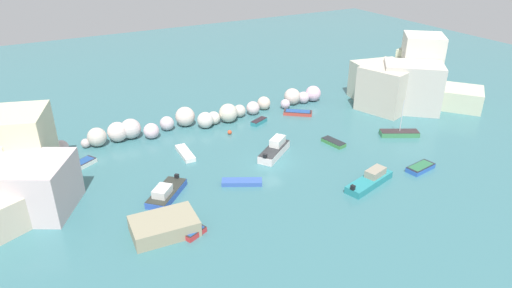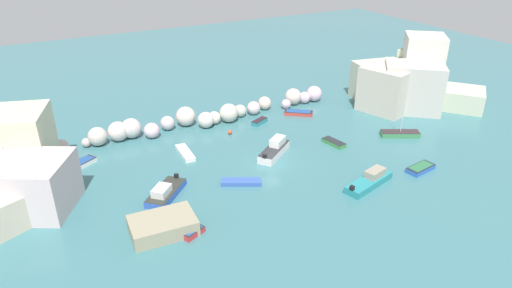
{
  "view_description": "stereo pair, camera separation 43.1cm",
  "coord_description": "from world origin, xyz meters",
  "px_view_note": "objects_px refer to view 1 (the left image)",
  "views": [
    {
      "loc": [
        -24.99,
        -41.47,
        26.37
      ],
      "look_at": [
        0.0,
        3.74,
        1.0
      ],
      "focal_mm": 31.97,
      "sensor_mm": 36.0,
      "label": 1
    },
    {
      "loc": [
        -24.62,
        -41.67,
        26.37
      ],
      "look_at": [
        0.0,
        3.74,
        1.0
      ],
      "focal_mm": 31.97,
      "sensor_mm": 36.0,
      "label": 2
    }
  ],
  "objects_px": {
    "moored_boat_5": "(259,121)",
    "moored_boat_10": "(194,232)",
    "moored_boat_0": "(370,180)",
    "moored_boat_11": "(298,113)",
    "moored_boat_1": "(399,133)",
    "moored_boat_4": "(185,153)",
    "moored_boat_7": "(333,142)",
    "stone_dock": "(164,226)",
    "moored_boat_8": "(81,164)",
    "moored_boat_9": "(242,182)",
    "moored_boat_3": "(166,193)",
    "moored_boat_6": "(275,149)",
    "channel_buoy": "(230,132)",
    "moored_boat_2": "(421,168)"
  },
  "relations": [
    {
      "from": "moored_boat_4",
      "to": "moored_boat_2",
      "type": "bearing_deg",
      "value": 56.23
    },
    {
      "from": "moored_boat_3",
      "to": "moored_boat_10",
      "type": "distance_m",
      "value": 7.49
    },
    {
      "from": "channel_buoy",
      "to": "moored_boat_10",
      "type": "relative_size",
      "value": 0.24
    },
    {
      "from": "stone_dock",
      "to": "moored_boat_1",
      "type": "distance_m",
      "value": 35.41
    },
    {
      "from": "moored_boat_7",
      "to": "moored_boat_11",
      "type": "bearing_deg",
      "value": 161.7
    },
    {
      "from": "channel_buoy",
      "to": "moored_boat_3",
      "type": "distance_m",
      "value": 16.94
    },
    {
      "from": "stone_dock",
      "to": "moored_boat_5",
      "type": "distance_m",
      "value": 27.24
    },
    {
      "from": "moored_boat_4",
      "to": "moored_boat_7",
      "type": "relative_size",
      "value": 1.31
    },
    {
      "from": "moored_boat_4",
      "to": "moored_boat_8",
      "type": "height_order",
      "value": "moored_boat_8"
    },
    {
      "from": "moored_boat_11",
      "to": "moored_boat_8",
      "type": "bearing_deg",
      "value": -139.89
    },
    {
      "from": "moored_boat_3",
      "to": "moored_boat_7",
      "type": "height_order",
      "value": "moored_boat_3"
    },
    {
      "from": "moored_boat_6",
      "to": "moored_boat_7",
      "type": "relative_size",
      "value": 1.69
    },
    {
      "from": "moored_boat_2",
      "to": "moored_boat_9",
      "type": "xyz_separation_m",
      "value": [
        -19.84,
        7.33,
        -0.07
      ]
    },
    {
      "from": "moored_boat_6",
      "to": "moored_boat_11",
      "type": "bearing_deg",
      "value": 8.44
    },
    {
      "from": "moored_boat_1",
      "to": "moored_boat_5",
      "type": "bearing_deg",
      "value": -12.95
    },
    {
      "from": "channel_buoy",
      "to": "moored_boat_4",
      "type": "relative_size",
      "value": 0.13
    },
    {
      "from": "moored_boat_3",
      "to": "moored_boat_7",
      "type": "bearing_deg",
      "value": 138.34
    },
    {
      "from": "moored_boat_2",
      "to": "moored_boat_5",
      "type": "relative_size",
      "value": 1.31
    },
    {
      "from": "channel_buoy",
      "to": "moored_boat_4",
      "type": "height_order",
      "value": "channel_buoy"
    },
    {
      "from": "moored_boat_3",
      "to": "moored_boat_4",
      "type": "xyz_separation_m",
      "value": [
        5.27,
        8.14,
        -0.29
      ]
    },
    {
      "from": "moored_boat_0",
      "to": "moored_boat_11",
      "type": "relative_size",
      "value": 1.62
    },
    {
      "from": "stone_dock",
      "to": "moored_boat_1",
      "type": "xyz_separation_m",
      "value": [
        35.01,
        5.23,
        -0.38
      ]
    },
    {
      "from": "moored_boat_1",
      "to": "moored_boat_9",
      "type": "xyz_separation_m",
      "value": [
        -24.62,
        -0.91,
        -0.13
      ]
    },
    {
      "from": "channel_buoy",
      "to": "moored_boat_2",
      "type": "distance_m",
      "value": 25.04
    },
    {
      "from": "channel_buoy",
      "to": "moored_boat_4",
      "type": "bearing_deg",
      "value": -159.15
    },
    {
      "from": "moored_boat_3",
      "to": "moored_boat_9",
      "type": "distance_m",
      "value": 8.41
    },
    {
      "from": "moored_boat_2",
      "to": "moored_boat_8",
      "type": "bearing_deg",
      "value": 141.54
    },
    {
      "from": "moored_boat_5",
      "to": "moored_boat_10",
      "type": "distance_m",
      "value": 26.79
    },
    {
      "from": "stone_dock",
      "to": "moored_boat_9",
      "type": "height_order",
      "value": "stone_dock"
    },
    {
      "from": "stone_dock",
      "to": "moored_boat_1",
      "type": "height_order",
      "value": "moored_boat_1"
    },
    {
      "from": "stone_dock",
      "to": "moored_boat_8",
      "type": "distance_m",
      "value": 17.77
    },
    {
      "from": "channel_buoy",
      "to": "moored_boat_0",
      "type": "xyz_separation_m",
      "value": [
        7.84,
        -19.49,
        0.27
      ]
    },
    {
      "from": "moored_boat_3",
      "to": "moored_boat_1",
      "type": "bearing_deg",
      "value": 133.28
    },
    {
      "from": "channel_buoy",
      "to": "moored_boat_1",
      "type": "bearing_deg",
      "value": -30.08
    },
    {
      "from": "moored_boat_4",
      "to": "moored_boat_11",
      "type": "xyz_separation_m",
      "value": [
        19.71,
        4.28,
        0.04
      ]
    },
    {
      "from": "moored_boat_8",
      "to": "moored_boat_9",
      "type": "relative_size",
      "value": 0.83
    },
    {
      "from": "moored_boat_1",
      "to": "moored_boat_6",
      "type": "relative_size",
      "value": 0.9
    },
    {
      "from": "moored_boat_1",
      "to": "moored_boat_4",
      "type": "distance_m",
      "value": 28.96
    },
    {
      "from": "moored_boat_1",
      "to": "moored_boat_7",
      "type": "xyz_separation_m",
      "value": [
        -9.46,
        2.24,
        -0.11
      ]
    },
    {
      "from": "moored_boat_0",
      "to": "moored_boat_3",
      "type": "relative_size",
      "value": 1.23
    },
    {
      "from": "moored_boat_7",
      "to": "moored_boat_10",
      "type": "height_order",
      "value": "moored_boat_10"
    },
    {
      "from": "moored_boat_3",
      "to": "moored_boat_7",
      "type": "distance_m",
      "value": 23.49
    },
    {
      "from": "moored_boat_0",
      "to": "moored_boat_11",
      "type": "xyz_separation_m",
      "value": [
        4.29,
        20.89,
        -0.26
      ]
    },
    {
      "from": "moored_boat_1",
      "to": "moored_boat_11",
      "type": "bearing_deg",
      "value": -30.35
    },
    {
      "from": "moored_boat_3",
      "to": "channel_buoy",
      "type": "bearing_deg",
      "value": 174.92
    },
    {
      "from": "moored_boat_3",
      "to": "moored_boat_10",
      "type": "height_order",
      "value": "moored_boat_3"
    },
    {
      "from": "stone_dock",
      "to": "moored_boat_10",
      "type": "bearing_deg",
      "value": -36.35
    },
    {
      "from": "moored_boat_5",
      "to": "moored_boat_10",
      "type": "relative_size",
      "value": 1.18
    },
    {
      "from": "moored_boat_5",
      "to": "moored_boat_11",
      "type": "xyz_separation_m",
      "value": [
        6.79,
        0.09,
        0.01
      ]
    },
    {
      "from": "stone_dock",
      "to": "moored_boat_9",
      "type": "xyz_separation_m",
      "value": [
        10.4,
        4.32,
        -0.51
      ]
    }
  ]
}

